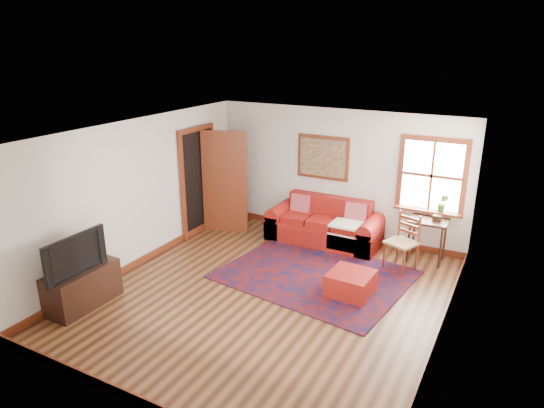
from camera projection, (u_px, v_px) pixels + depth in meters
The scene contains 13 objects.
ground at pixel (269, 294), 7.42m from camera, with size 5.50×5.50×0.00m, color #3C1E10.
room_envelope at pixel (270, 191), 6.90m from camera, with size 5.04×5.54×2.52m.
window at pixel (433, 184), 8.46m from camera, with size 1.18×0.20×1.38m.
doorway at pixel (214, 180), 9.55m from camera, with size 0.89×1.08×2.14m.
framed_artwork at pixel (323, 158), 9.32m from camera, with size 1.05×0.07×0.85m.
persian_rug at pixel (315, 274), 8.03m from camera, with size 2.87×2.30×0.02m, color #540F0C.
red_leather_sofa at pixel (325, 228), 9.30m from camera, with size 2.14×0.88×0.84m.
red_ottoman at pixel (351, 284), 7.37m from camera, with size 0.63×0.63×0.36m, color maroon.
side_table at pixel (428, 227), 8.37m from camera, with size 0.64×0.48×0.76m.
ladder_back_chair at pixel (404, 240), 8.12m from camera, with size 0.58×0.57×0.97m.
media_cabinet at pixel (83, 287), 7.04m from camera, with size 0.48×1.07×0.59m, color black.
television at pixel (71, 254), 6.73m from camera, with size 1.02×0.13×0.59m, color black.
candle_hurricane at pixel (101, 255), 7.18m from camera, with size 0.12×0.12×0.18m.
Camera 1 is at (3.15, -5.77, 3.71)m, focal length 32.00 mm.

